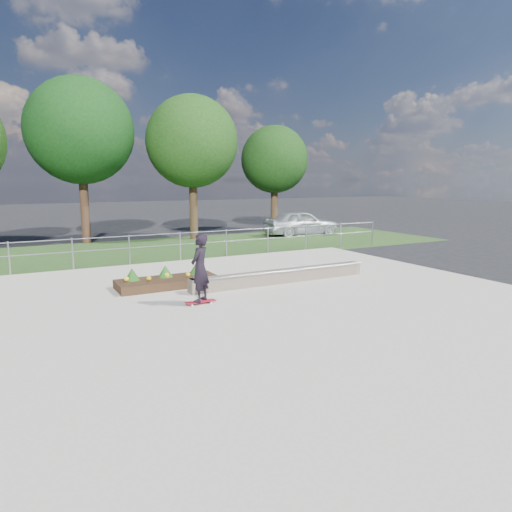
# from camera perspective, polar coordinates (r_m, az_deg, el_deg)

# --- Properties ---
(ground) EXTENTS (120.00, 120.00, 0.00)m
(ground) POSITION_cam_1_polar(r_m,az_deg,el_deg) (11.74, 2.61, -6.45)
(ground) COLOR black
(ground) RESTS_ON ground
(grass_verge) EXTENTS (30.00, 8.00, 0.02)m
(grass_verge) POSITION_cam_1_polar(r_m,az_deg,el_deg) (21.73, -12.37, 0.76)
(grass_verge) COLOR #26451B
(grass_verge) RESTS_ON ground
(concrete_slab) EXTENTS (15.00, 15.00, 0.06)m
(concrete_slab) POSITION_cam_1_polar(r_m,az_deg,el_deg) (11.73, 2.61, -6.31)
(concrete_slab) COLOR #B0A89C
(concrete_slab) RESTS_ON ground
(fence) EXTENTS (20.06, 0.06, 1.20)m
(fence) POSITION_cam_1_polar(r_m,az_deg,el_deg) (18.31, -9.45, 1.66)
(fence) COLOR #919398
(fence) RESTS_ON ground
(tree_mid_left) EXTENTS (5.25, 5.25, 8.25)m
(tree_mid_left) POSITION_cam_1_polar(r_m,az_deg,el_deg) (25.03, -21.13, 14.33)
(tree_mid_left) COLOR #301C13
(tree_mid_left) RESTS_ON ground
(tree_mid_right) EXTENTS (4.90, 4.90, 7.70)m
(tree_mid_right) POSITION_cam_1_polar(r_m,az_deg,el_deg) (25.35, -7.99, 13.94)
(tree_mid_right) COLOR black
(tree_mid_right) RESTS_ON ground
(tree_far_right) EXTENTS (4.20, 4.20, 6.60)m
(tree_far_right) POSITION_cam_1_polar(r_m,az_deg,el_deg) (29.24, 2.33, 11.93)
(tree_far_right) COLOR #342314
(tree_far_right) RESTS_ON ground
(grind_ledge) EXTENTS (6.00, 0.44, 0.43)m
(grind_ledge) POSITION_cam_1_polar(r_m,az_deg,el_deg) (14.21, 3.15, -2.54)
(grind_ledge) COLOR brown
(grind_ledge) RESTS_ON concrete_slab
(planter_bed) EXTENTS (3.00, 1.20, 0.61)m
(planter_bed) POSITION_cam_1_polar(r_m,az_deg,el_deg) (13.98, -11.00, -2.99)
(planter_bed) COLOR black
(planter_bed) RESTS_ON concrete_slab
(skateboarder) EXTENTS (0.80, 0.74, 1.83)m
(skateboarder) POSITION_cam_1_polar(r_m,az_deg,el_deg) (11.68, -7.02, -1.51)
(skateboarder) COLOR silver
(skateboarder) RESTS_ON concrete_slab
(parked_car) EXTENTS (4.54, 2.21, 1.49)m
(parked_car) POSITION_cam_1_polar(r_m,az_deg,el_deg) (26.89, 5.65, 4.15)
(parked_car) COLOR silver
(parked_car) RESTS_ON ground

